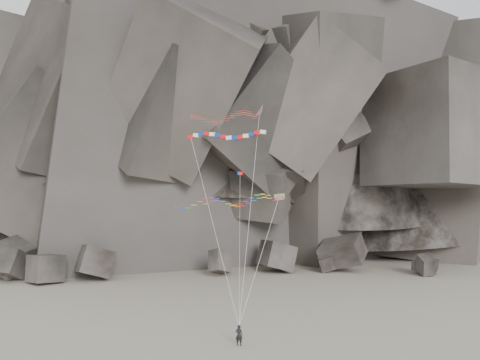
{
  "coord_description": "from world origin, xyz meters",
  "views": [
    {
      "loc": [
        -2.4,
        -50.03,
        14.26
      ],
      "look_at": [
        0.49,
        6.0,
        16.22
      ],
      "focal_mm": 35.0,
      "sensor_mm": 36.0,
      "label": 1
    }
  ],
  "objects_px": {
    "banner_kite": "(226,136)",
    "parafoil_kite": "(224,201)",
    "kite_flyer": "(239,334)",
    "pennant_kite": "(240,196)",
    "delta_kite": "(222,117)"
  },
  "relations": [
    {
      "from": "banner_kite",
      "to": "parafoil_kite",
      "type": "height_order",
      "value": "banner_kite"
    },
    {
      "from": "kite_flyer",
      "to": "pennant_kite",
      "type": "xyz_separation_m",
      "value": [
        0.4,
        6.77,
        13.19
      ]
    },
    {
      "from": "delta_kite",
      "to": "parafoil_kite",
      "type": "bearing_deg",
      "value": -104.38
    },
    {
      "from": "delta_kite",
      "to": "pennant_kite",
      "type": "xyz_separation_m",
      "value": [
        1.97,
        -1.95,
        -9.18
      ]
    },
    {
      "from": "pennant_kite",
      "to": "parafoil_kite",
      "type": "bearing_deg",
      "value": -106.97
    },
    {
      "from": "kite_flyer",
      "to": "parafoil_kite",
      "type": "distance_m",
      "value": 13.18
    },
    {
      "from": "parafoil_kite",
      "to": "pennant_kite",
      "type": "height_order",
      "value": "pennant_kite"
    },
    {
      "from": "banner_kite",
      "to": "pennant_kite",
      "type": "relative_size",
      "value": 1.3
    },
    {
      "from": "pennant_kite",
      "to": "delta_kite",
      "type": "bearing_deg",
      "value": 147.39
    },
    {
      "from": "delta_kite",
      "to": "banner_kite",
      "type": "relative_size",
      "value": 1.16
    },
    {
      "from": "delta_kite",
      "to": "pennant_kite",
      "type": "height_order",
      "value": "delta_kite"
    },
    {
      "from": "banner_kite",
      "to": "pennant_kite",
      "type": "distance_m",
      "value": 6.98
    },
    {
      "from": "parafoil_kite",
      "to": "pennant_kite",
      "type": "distance_m",
      "value": 3.67
    },
    {
      "from": "kite_flyer",
      "to": "pennant_kite",
      "type": "relative_size",
      "value": 0.15
    },
    {
      "from": "banner_kite",
      "to": "parafoil_kite",
      "type": "relative_size",
      "value": 1.56
    }
  ]
}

